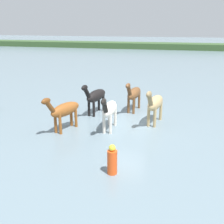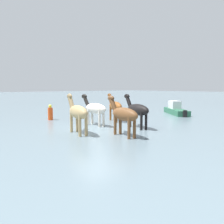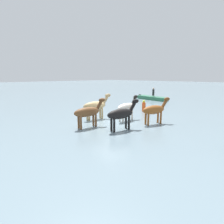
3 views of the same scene
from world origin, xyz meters
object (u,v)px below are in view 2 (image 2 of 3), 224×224
horse_chestnut_trailing (123,114)px  horse_mid_herd (78,112)px  boat_dinghy_port (176,111)px  horse_dark_mare (95,109)px  horse_pinto_flank (115,106)px  horse_dun_straggler (137,110)px  buoy_channel_marker (50,113)px

horse_chestnut_trailing → horse_mid_herd: bearing=44.3°
horse_mid_herd → boat_dinghy_port: 11.43m
horse_dark_mare → boat_dinghy_port: 9.18m
horse_mid_herd → horse_pinto_flank: (-4.28, -2.12, -0.06)m
horse_dark_mare → horse_chestnut_trailing: bearing=167.5°
horse_dun_straggler → horse_pinto_flank: horse_dun_straggler is taller
horse_chestnut_trailing → horse_dun_straggler: (-2.09, -1.13, 0.01)m
horse_chestnut_trailing → horse_dun_straggler: horse_dun_straggler is taller
horse_mid_herd → horse_dun_straggler: (-3.58, 0.79, -0.04)m
horse_chestnut_trailing → boat_dinghy_port: size_ratio=0.67×
buoy_channel_marker → horse_dun_straggler: bearing=112.8°
horse_pinto_flank → buoy_channel_marker: 4.87m
horse_dun_straggler → horse_mid_herd: bearing=89.0°
horse_dark_mare → horse_dun_straggler: horse_dun_straggler is taller
buoy_channel_marker → boat_dinghy_port: bearing=160.3°
horse_dark_mare → horse_pinto_flank: horse_dark_mare is taller
horse_dark_mare → horse_pinto_flank: (-2.17, -0.62, -0.01)m
horse_mid_herd → boat_dinghy_port: (-11.24, -1.88, -0.84)m
buoy_channel_marker → horse_pinto_flank: bearing=134.2°
horse_mid_herd → horse_dun_straggler: 3.67m
horse_chestnut_trailing → horse_dark_mare: bearing=-3.6°
horse_dark_mare → buoy_channel_marker: size_ratio=2.22×
horse_dun_straggler → buoy_channel_marker: bearing=34.3°
horse_dun_straggler → boat_dinghy_port: horse_dun_straggler is taller
horse_chestnut_trailing → horse_pinto_flank: 4.92m
horse_mid_herd → buoy_channel_marker: bearing=0.1°
horse_dun_straggler → boat_dinghy_port: 8.15m
boat_dinghy_port → buoy_channel_marker: size_ratio=3.38×
horse_dark_mare → horse_chestnut_trailing: size_ratio=0.98×
horse_chestnut_trailing → buoy_channel_marker: (0.59, -7.52, -0.58)m
horse_dark_mare → buoy_channel_marker: (1.20, -4.09, -0.57)m
horse_dark_mare → horse_dun_straggler: 2.73m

